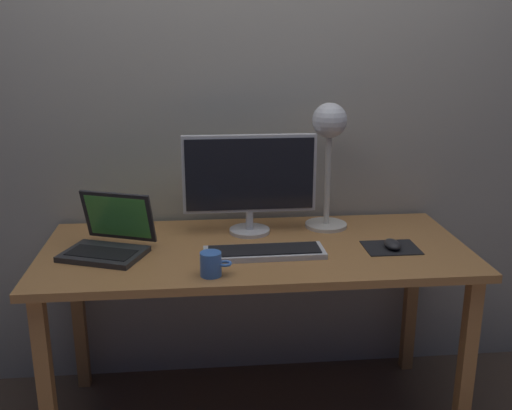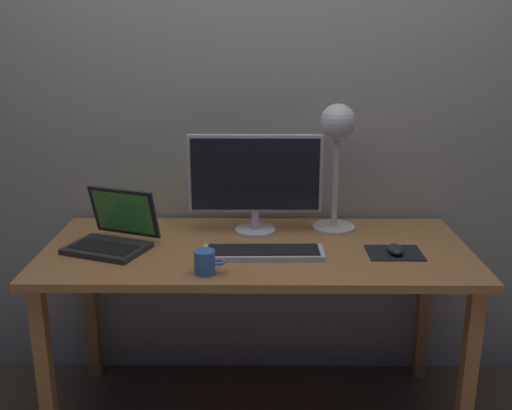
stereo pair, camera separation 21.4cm
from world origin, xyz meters
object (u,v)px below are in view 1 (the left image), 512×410
(keyboard_main, at_px, (264,252))
(laptop, at_px, (111,236))
(coffee_mug, at_px, (211,264))
(desk_lamp, at_px, (329,138))
(mouse, at_px, (392,244))
(monitor, at_px, (249,178))

(keyboard_main, relative_size, laptop, 1.25)
(keyboard_main, height_order, coffee_mug, coffee_mug)
(coffee_mug, bearing_deg, laptop, 144.16)
(keyboard_main, height_order, desk_lamp, desk_lamp)
(coffee_mug, bearing_deg, mouse, 14.90)
(keyboard_main, relative_size, mouse, 4.61)
(laptop, xyz_separation_m, mouse, (1.04, -0.08, -0.04))
(monitor, height_order, coffee_mug, monitor)
(monitor, distance_m, desk_lamp, 0.36)
(monitor, distance_m, mouse, 0.60)
(coffee_mug, bearing_deg, monitor, 68.69)
(laptop, height_order, mouse, laptop)
(mouse, xyz_separation_m, coffee_mug, (-0.68, -0.18, 0.02))
(mouse, bearing_deg, keyboard_main, -178.44)
(keyboard_main, distance_m, laptop, 0.57)
(keyboard_main, relative_size, coffee_mug, 4.14)
(desk_lamp, relative_size, coffee_mug, 4.81)
(laptop, bearing_deg, coffee_mug, -35.84)
(desk_lamp, xyz_separation_m, coffee_mug, (-0.49, -0.46, -0.33))
(keyboard_main, xyz_separation_m, mouse, (0.48, 0.01, 0.01))
(desk_lamp, bearing_deg, laptop, -166.76)
(mouse, bearing_deg, monitor, 154.92)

